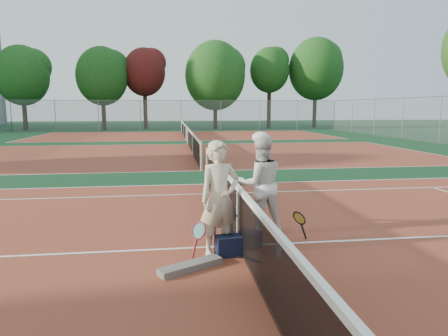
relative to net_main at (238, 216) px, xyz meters
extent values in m
plane|color=#0D3219|center=(0.00, 0.00, -0.51)|extent=(130.00, 130.00, 0.00)
cube|color=brown|center=(0.00, 0.00, -0.51)|extent=(23.77, 10.97, 0.01)
cube|color=brown|center=(0.00, 13.50, -0.51)|extent=(23.77, 10.97, 0.01)
cube|color=brown|center=(0.00, 27.00, -0.51)|extent=(23.77, 10.97, 0.01)
imported|color=beige|center=(-0.35, -0.33, 0.39)|extent=(0.76, 0.61, 1.79)
imported|color=silver|center=(0.52, 0.70, 0.39)|extent=(0.93, 0.76, 1.80)
cube|color=black|center=(-0.22, -0.40, -0.35)|extent=(0.43, 0.32, 0.31)
cube|color=black|center=(0.18, -0.10, -0.37)|extent=(0.41, 0.40, 0.28)
cube|color=#5F5A56|center=(-0.84, -0.88, -0.46)|extent=(0.95, 0.67, 0.10)
cylinder|color=silver|center=(0.52, -0.63, -0.36)|extent=(0.09, 0.09, 0.30)
cylinder|color=#382314|center=(-15.67, 36.70, 1.67)|extent=(0.44, 0.44, 4.37)
ellipsoid|color=#164814|center=(-15.67, 36.70, 4.95)|extent=(5.20, 5.20, 5.98)
cylinder|color=#382314|center=(-7.92, 36.68, 1.68)|extent=(0.44, 0.44, 4.38)
ellipsoid|color=#144313|center=(-7.92, 36.68, 4.96)|extent=(5.20, 5.20, 5.98)
cylinder|color=#382314|center=(-3.73, 37.76, 1.90)|extent=(0.44, 0.44, 4.82)
ellipsoid|color=#48100F|center=(-3.73, 37.76, 5.51)|extent=(4.43, 4.43, 5.09)
cylinder|color=#382314|center=(3.76, 37.02, 1.76)|extent=(0.44, 0.44, 4.53)
ellipsoid|color=#184A15|center=(3.76, 37.02, 5.16)|extent=(6.42, 6.42, 7.38)
cylinder|color=#382314|center=(9.92, 37.88, 2.05)|extent=(0.44, 0.44, 5.12)
ellipsoid|color=#154313|center=(9.92, 37.88, 5.89)|extent=(4.34, 4.34, 5.00)
cylinder|color=#382314|center=(15.38, 38.19, 2.14)|extent=(0.44, 0.44, 5.29)
ellipsoid|color=#174814|center=(15.38, 38.19, 6.10)|extent=(6.11, 6.11, 7.03)
camera|label=1|loc=(-1.08, -6.30, 1.77)|focal=32.00mm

